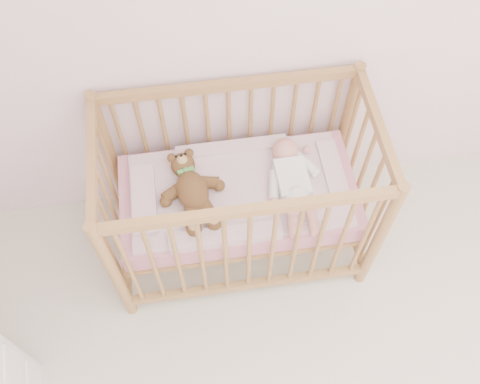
{
  "coord_description": "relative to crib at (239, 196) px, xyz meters",
  "views": [
    {
      "loc": [
        -0.6,
        0.18,
        2.88
      ],
      "look_at": [
        -0.4,
        1.55,
        0.62
      ],
      "focal_mm": 40.0,
      "sensor_mm": 36.0,
      "label": 1
    }
  ],
  "objects": [
    {
      "name": "teddy_bear",
      "position": [
        -0.23,
        -0.02,
        0.15
      ],
      "size": [
        0.44,
        0.55,
        0.14
      ],
      "primitive_type": null,
      "rotation": [
        0.0,
        0.0,
        0.19
      ],
      "color": "brown",
      "rests_on": "blanket"
    },
    {
      "name": "wall_back",
      "position": [
        0.4,
        0.4,
        0.85
      ],
      "size": [
        4.0,
        0.02,
        2.7
      ],
      "primitive_type": "cube",
      "color": "white",
      "rests_on": "floor"
    },
    {
      "name": "mattress",
      "position": [
        0.0,
        0.0,
        -0.01
      ],
      "size": [
        1.22,
        0.62,
        0.13
      ],
      "primitive_type": "cube",
      "color": "#D38391",
      "rests_on": "crib"
    },
    {
      "name": "crib",
      "position": [
        0.0,
        0.0,
        0.0
      ],
      "size": [
        1.36,
        0.76,
        1.0
      ],
      "primitive_type": null,
      "color": "#A97C47",
      "rests_on": "floor"
    },
    {
      "name": "blanket",
      "position": [
        0.0,
        0.0,
        0.06
      ],
      "size": [
        1.1,
        0.58,
        0.06
      ],
      "primitive_type": null,
      "color": "pink",
      "rests_on": "mattress"
    },
    {
      "name": "baby",
      "position": [
        0.27,
        -0.02,
        0.14
      ],
      "size": [
        0.3,
        0.6,
        0.14
      ],
      "primitive_type": null,
      "rotation": [
        0.0,
        0.0,
        0.02
      ],
      "color": "white",
      "rests_on": "blanket"
    }
  ]
}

